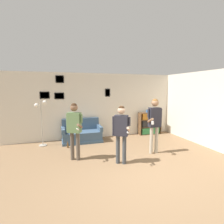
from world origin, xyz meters
TOP-DOWN VIEW (x-y plane):
  - ground_plane at (0.00, 0.00)m, footprint 20.00×20.00m
  - wall_back at (-0.01, 3.74)m, footprint 8.46×0.08m
  - wall_right at (3.06, 1.86)m, footprint 0.06×6.11m
  - couch at (-1.10, 3.33)m, footprint 1.53×0.80m
  - bookshelf at (2.02, 3.52)m, footprint 1.05×0.30m
  - floor_lamp at (-2.54, 3.22)m, footprint 0.44×0.28m
  - person_player_foreground_left at (-1.54, 1.57)m, footprint 0.44×0.59m
  - person_player_foreground_center at (-0.35, 0.93)m, footprint 0.44×0.58m
  - person_watcher_holding_cup at (0.93, 1.34)m, footprint 0.52×0.43m
  - bottle_on_floor at (-1.69, 2.71)m, footprint 0.07×0.07m
  - drinking_cup at (1.87, 3.52)m, footprint 0.08×0.08m

SIDE VIEW (x-z plane):
  - ground_plane at x=0.00m, z-range 0.00..0.00m
  - bottle_on_floor at x=-1.69m, z-range -0.02..0.20m
  - couch at x=-1.10m, z-range -0.15..0.74m
  - bookshelf at x=2.02m, z-range 0.00..1.00m
  - person_player_foreground_center at x=-0.35m, z-range 0.18..1.80m
  - person_player_foreground_left at x=-1.54m, z-range 0.19..1.86m
  - drinking_cup at x=1.87m, z-range 1.00..1.12m
  - person_watcher_holding_cup at x=0.93m, z-range 0.21..1.98m
  - floor_lamp at x=-2.54m, z-range 0.30..1.96m
  - wall_right at x=3.06m, z-range 0.00..2.70m
  - wall_back at x=-0.01m, z-range 0.00..2.70m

